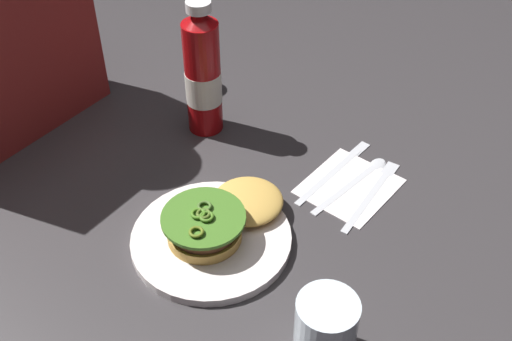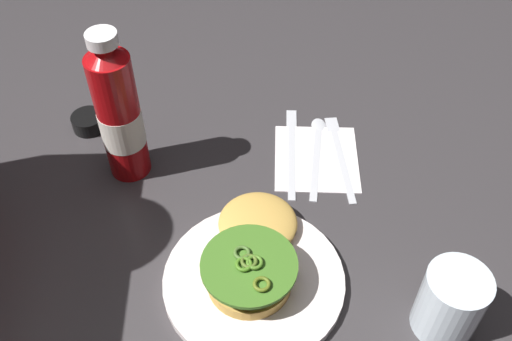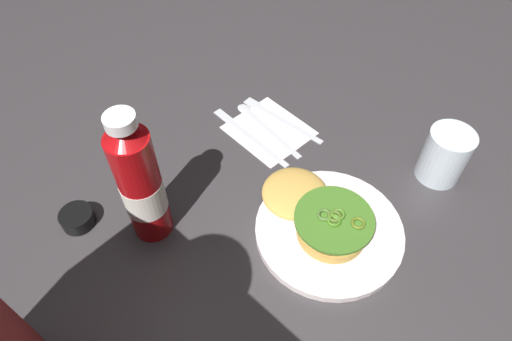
{
  "view_description": "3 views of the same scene",
  "coord_description": "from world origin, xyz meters",
  "px_view_note": "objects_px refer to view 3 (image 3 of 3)",
  "views": [
    {
      "loc": [
        -0.63,
        -0.45,
        0.73
      ],
      "look_at": [
        -0.01,
        -0.01,
        0.07
      ],
      "focal_mm": 44.04,
      "sensor_mm": 36.0,
      "label": 1
    },
    {
      "loc": [
        -0.56,
        0.01,
        0.69
      ],
      "look_at": [
        0.04,
        -0.02,
        0.05
      ],
      "focal_mm": 40.35,
      "sensor_mm": 36.0,
      "label": 2
    },
    {
      "loc": [
        -0.32,
        0.37,
        0.65
      ],
      "look_at": [
        0.02,
        0.02,
        0.06
      ],
      "focal_mm": 31.13,
      "sensor_mm": 36.0,
      "label": 3
    }
  ],
  "objects_px": {
    "burger_sandwich": "(319,212)",
    "condiment_cup": "(77,218)",
    "water_glass": "(445,155)",
    "fork_utensil": "(276,115)",
    "spoon_utensil": "(260,121)",
    "ketchup_bottle": "(141,185)",
    "butter_knife": "(245,132)",
    "napkin": "(269,130)",
    "dinner_plate": "(329,230)"
  },
  "relations": [
    {
      "from": "condiment_cup",
      "to": "ketchup_bottle",
      "type": "bearing_deg",
      "value": -140.09
    },
    {
      "from": "spoon_utensil",
      "to": "butter_knife",
      "type": "distance_m",
      "value": 0.04
    },
    {
      "from": "burger_sandwich",
      "to": "fork_utensil",
      "type": "bearing_deg",
      "value": -33.48
    },
    {
      "from": "fork_utensil",
      "to": "butter_knife",
      "type": "relative_size",
      "value": 0.94
    },
    {
      "from": "water_glass",
      "to": "condiment_cup",
      "type": "xyz_separation_m",
      "value": [
        0.4,
        0.53,
        -0.04
      ]
    },
    {
      "from": "water_glass",
      "to": "fork_utensil",
      "type": "height_order",
      "value": "water_glass"
    },
    {
      "from": "burger_sandwich",
      "to": "condiment_cup",
      "type": "height_order",
      "value": "burger_sandwich"
    },
    {
      "from": "burger_sandwich",
      "to": "spoon_utensil",
      "type": "bearing_deg",
      "value": -25.57
    },
    {
      "from": "spoon_utensil",
      "to": "fork_utensil",
      "type": "bearing_deg",
      "value": -109.96
    },
    {
      "from": "ketchup_bottle",
      "to": "water_glass",
      "type": "relative_size",
      "value": 2.49
    },
    {
      "from": "dinner_plate",
      "to": "condiment_cup",
      "type": "distance_m",
      "value": 0.43
    },
    {
      "from": "burger_sandwich",
      "to": "water_glass",
      "type": "relative_size",
      "value": 2.06
    },
    {
      "from": "ketchup_bottle",
      "to": "fork_utensil",
      "type": "bearing_deg",
      "value": -85.45
    },
    {
      "from": "water_glass",
      "to": "spoon_utensil",
      "type": "xyz_separation_m",
      "value": [
        0.34,
        0.13,
        -0.05
      ]
    },
    {
      "from": "water_glass",
      "to": "butter_knife",
      "type": "xyz_separation_m",
      "value": [
        0.34,
        0.17,
        -0.05
      ]
    },
    {
      "from": "spoon_utensil",
      "to": "butter_knife",
      "type": "height_order",
      "value": "same"
    },
    {
      "from": "dinner_plate",
      "to": "burger_sandwich",
      "type": "bearing_deg",
      "value": -2.99
    },
    {
      "from": "water_glass",
      "to": "napkin",
      "type": "distance_m",
      "value": 0.34
    },
    {
      "from": "butter_knife",
      "to": "spoon_utensil",
      "type": "bearing_deg",
      "value": -89.81
    },
    {
      "from": "ketchup_bottle",
      "to": "fork_utensil",
      "type": "relative_size",
      "value": 1.29
    },
    {
      "from": "spoon_utensil",
      "to": "napkin",
      "type": "bearing_deg",
      "value": 170.91
    },
    {
      "from": "ketchup_bottle",
      "to": "spoon_utensil",
      "type": "relative_size",
      "value": 1.33
    },
    {
      "from": "dinner_plate",
      "to": "napkin",
      "type": "bearing_deg",
      "value": -25.21
    },
    {
      "from": "burger_sandwich",
      "to": "ketchup_bottle",
      "type": "distance_m",
      "value": 0.29
    },
    {
      "from": "condiment_cup",
      "to": "fork_utensil",
      "type": "distance_m",
      "value": 0.44
    },
    {
      "from": "dinner_plate",
      "to": "fork_utensil",
      "type": "xyz_separation_m",
      "value": [
        0.26,
        -0.15,
        -0.0
      ]
    },
    {
      "from": "fork_utensil",
      "to": "ketchup_bottle",
      "type": "bearing_deg",
      "value": 94.55
    },
    {
      "from": "spoon_utensil",
      "to": "butter_knife",
      "type": "xyz_separation_m",
      "value": [
        -0.0,
        0.04,
        0.0
      ]
    },
    {
      "from": "water_glass",
      "to": "dinner_plate",
      "type": "bearing_deg",
      "value": 74.24
    },
    {
      "from": "burger_sandwich",
      "to": "butter_knife",
      "type": "relative_size",
      "value": 1.0
    },
    {
      "from": "dinner_plate",
      "to": "condiment_cup",
      "type": "bearing_deg",
      "value": 40.44
    },
    {
      "from": "butter_knife",
      "to": "ketchup_bottle",
      "type": "bearing_deg",
      "value": 98.58
    },
    {
      "from": "fork_utensil",
      "to": "butter_knife",
      "type": "height_order",
      "value": "same"
    },
    {
      "from": "butter_knife",
      "to": "burger_sandwich",
      "type": "bearing_deg",
      "value": 163.5
    },
    {
      "from": "dinner_plate",
      "to": "burger_sandwich",
      "type": "height_order",
      "value": "burger_sandwich"
    },
    {
      "from": "condiment_cup",
      "to": "butter_knife",
      "type": "height_order",
      "value": "condiment_cup"
    },
    {
      "from": "ketchup_bottle",
      "to": "spoon_utensil",
      "type": "height_order",
      "value": "ketchup_bottle"
    },
    {
      "from": "ketchup_bottle",
      "to": "dinner_plate",
      "type": "bearing_deg",
      "value": -139.33
    },
    {
      "from": "water_glass",
      "to": "spoon_utensil",
      "type": "distance_m",
      "value": 0.36
    },
    {
      "from": "condiment_cup",
      "to": "napkin",
      "type": "height_order",
      "value": "condiment_cup"
    },
    {
      "from": "water_glass",
      "to": "butter_knife",
      "type": "height_order",
      "value": "water_glass"
    },
    {
      "from": "fork_utensil",
      "to": "spoon_utensil",
      "type": "height_order",
      "value": "same"
    },
    {
      "from": "condiment_cup",
      "to": "fork_utensil",
      "type": "relative_size",
      "value": 0.28
    },
    {
      "from": "ketchup_bottle",
      "to": "water_glass",
      "type": "height_order",
      "value": "ketchup_bottle"
    },
    {
      "from": "burger_sandwich",
      "to": "ketchup_bottle",
      "type": "height_order",
      "value": "ketchup_bottle"
    },
    {
      "from": "butter_knife",
      "to": "water_glass",
      "type": "bearing_deg",
      "value": -153.05
    },
    {
      "from": "ketchup_bottle",
      "to": "fork_utensil",
      "type": "distance_m",
      "value": 0.37
    },
    {
      "from": "fork_utensil",
      "to": "spoon_utensil",
      "type": "xyz_separation_m",
      "value": [
        0.01,
        0.04,
        0.0
      ]
    },
    {
      "from": "water_glass",
      "to": "napkin",
      "type": "bearing_deg",
      "value": 23.21
    },
    {
      "from": "ketchup_bottle",
      "to": "water_glass",
      "type": "bearing_deg",
      "value": -123.99
    }
  ]
}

